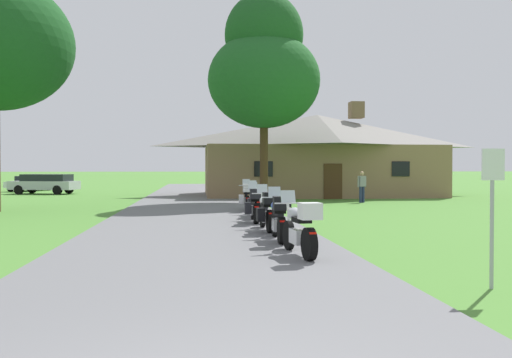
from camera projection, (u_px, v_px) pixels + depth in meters
The scene contains 14 objects.
ground_plane at pixel (198, 211), 23.58m from camera, with size 500.00×500.00×0.00m, color #4C8433.
asphalt_driveway at pixel (198, 214), 21.59m from camera, with size 6.40×80.00×0.06m, color slate.
motorcycle_silver_nearest_to_camera at pixel (301, 228), 11.12m from camera, with size 0.71×2.08×1.30m.
motorcycle_blue_second_in_row at pixel (279, 218), 13.44m from camera, with size 0.66×2.08×1.30m.
motorcycle_white_third_in_row at pixel (267, 212), 15.54m from camera, with size 0.73×2.08×1.30m.
motorcycle_white_fourth_in_row at pixel (255, 206), 18.02m from camera, with size 0.73×2.08×1.30m.
motorcycle_silver_fifth_in_row at pixel (256, 201), 20.43m from camera, with size 0.74×2.08×1.30m.
motorcycle_silver_farthest_in_row at pixel (247, 197), 22.99m from camera, with size 0.76×2.08×1.30m.
stone_lodge at pixel (317, 154), 36.69m from camera, with size 15.71×8.99×6.29m.
bystander_gray_shirt_near_lodge at pixel (362, 185), 29.13m from camera, with size 0.52×0.33×1.67m.
metal_signpost_roadside at pixel (492, 201), 8.34m from camera, with size 0.36×0.06×2.14m.
tree_by_lodge_front at pixel (264, 67), 29.26m from camera, with size 5.99×5.99×11.16m.
parked_silver_suv_far_left at pixel (45, 183), 38.82m from camera, with size 4.91×2.89×1.40m.
parked_white_sedan_far_left at pixel (30, 183), 43.78m from camera, with size 2.92×4.54×1.20m.
Camera 1 is at (-0.05, -3.68, 1.85)m, focal length 38.53 mm.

